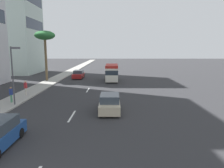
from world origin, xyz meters
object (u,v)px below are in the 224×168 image
(car_lead, at_px, (110,103))
(street_lamp, at_px, (13,68))
(minibus_third, at_px, (112,72))
(pedestrian_mid_block, at_px, (11,94))
(palm_tree, at_px, (45,37))
(pedestrian_by_tree, at_px, (26,87))
(car_second, at_px, (78,74))

(car_lead, distance_m, street_lamp, 10.26)
(minibus_third, relative_size, pedestrian_mid_block, 3.96)
(palm_tree, distance_m, street_lamp, 17.69)
(pedestrian_mid_block, xyz_separation_m, palm_tree, (16.19, 1.21, 6.86))
(palm_tree, bearing_deg, pedestrian_mid_block, -175.73)
(car_lead, relative_size, pedestrian_by_tree, 2.61)
(car_lead, relative_size, minibus_third, 0.70)
(car_second, xyz_separation_m, pedestrian_by_tree, (-16.77, 3.78, 0.38))
(car_second, xyz_separation_m, minibus_third, (-3.80, -6.73, 0.88))
(car_second, distance_m, minibus_third, 7.78)
(pedestrian_by_tree, bearing_deg, minibus_third, 70.45)
(minibus_third, height_order, street_lamp, street_lamp)
(car_second, bearing_deg, pedestrian_mid_block, -10.70)
(pedestrian_by_tree, relative_size, palm_tree, 0.20)
(car_second, relative_size, minibus_third, 0.71)
(street_lamp, bearing_deg, car_second, -7.97)
(car_lead, xyz_separation_m, pedestrian_by_tree, (6.37, 10.42, 0.36))
(pedestrian_mid_block, bearing_deg, minibus_third, -93.98)
(car_lead, xyz_separation_m, pedestrian_mid_block, (2.75, 10.49, 0.29))
(car_lead, distance_m, car_second, 24.07)
(car_second, xyz_separation_m, pedestrian_mid_block, (-20.39, 3.85, 0.31))
(minibus_third, height_order, pedestrian_mid_block, minibus_third)
(minibus_third, distance_m, pedestrian_mid_block, 19.69)
(car_second, height_order, pedestrian_mid_block, pedestrian_mid_block)
(car_lead, bearing_deg, car_second, 16.01)
(pedestrian_mid_block, relative_size, pedestrian_by_tree, 0.94)
(car_lead, bearing_deg, pedestrian_by_tree, 58.55)
(car_second, bearing_deg, minibus_third, 60.57)
(pedestrian_mid_block, relative_size, street_lamp, 0.28)
(minibus_third, xyz_separation_m, pedestrian_mid_block, (-16.59, 10.58, -0.57))
(car_lead, height_order, street_lamp, street_lamp)
(car_second, xyz_separation_m, palm_tree, (-4.20, 5.06, 7.17))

